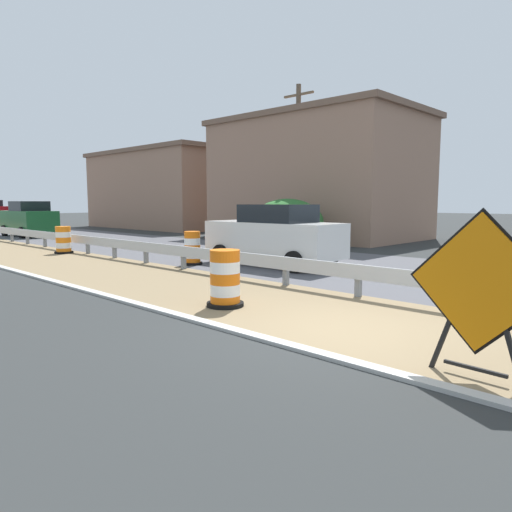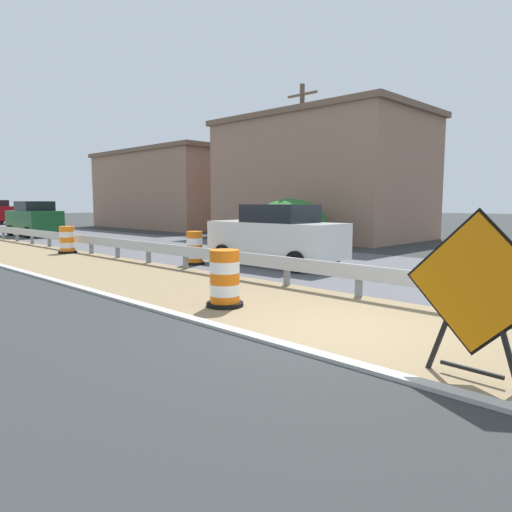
% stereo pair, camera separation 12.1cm
% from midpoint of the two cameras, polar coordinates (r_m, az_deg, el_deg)
% --- Properties ---
extents(ground_plane, '(160.00, 160.00, 0.00)m').
position_cam_midpoint_polar(ground_plane, '(7.72, 10.15, -8.82)').
color(ground_plane, '#2B2D2D').
extents(median_dirt_strip, '(3.85, 120.00, 0.01)m').
position_cam_midpoint_polar(median_dirt_strip, '(8.31, 12.93, -7.75)').
color(median_dirt_strip, '#7F6B4C').
rests_on(median_dirt_strip, ground).
extents(far_lane_asphalt, '(7.44, 120.00, 0.00)m').
position_cam_midpoint_polar(far_lane_asphalt, '(13.39, 25.38, -2.78)').
color(far_lane_asphalt, '#4C4C51').
rests_on(far_lane_asphalt, ground).
extents(curb_near_edge, '(0.20, 120.00, 0.11)m').
position_cam_midpoint_polar(curb_near_edge, '(6.71, 3.89, -11.06)').
color(curb_near_edge, '#ADADA8').
rests_on(curb_near_edge, ground).
extents(warning_sign_diamond, '(0.13, 1.69, 1.98)m').
position_cam_midpoint_polar(warning_sign_diamond, '(5.87, 24.85, -3.65)').
color(warning_sign_diamond, black).
rests_on(warning_sign_diamond, ground).
extents(traffic_barrel_nearest, '(0.73, 0.73, 1.11)m').
position_cam_midpoint_polar(traffic_barrel_nearest, '(9.18, -4.15, -3.03)').
color(traffic_barrel_nearest, orange).
rests_on(traffic_barrel_nearest, ground).
extents(traffic_barrel_close, '(0.65, 0.65, 1.09)m').
position_cam_midpoint_polar(traffic_barrel_close, '(15.40, -7.95, 0.78)').
color(traffic_barrel_close, orange).
rests_on(traffic_barrel_close, ground).
extents(traffic_barrel_mid, '(0.71, 0.71, 1.07)m').
position_cam_midpoint_polar(traffic_barrel_mid, '(20.11, -22.49, 1.67)').
color(traffic_barrel_mid, orange).
rests_on(traffic_barrel_mid, ground).
extents(car_lead_near_lane, '(2.06, 4.64, 1.95)m').
position_cam_midpoint_polar(car_lead_near_lane, '(15.04, 1.98, 2.56)').
color(car_lead_near_lane, silver).
rests_on(car_lead_near_lane, ground).
extents(car_lead_far_lane, '(2.09, 4.27, 2.07)m').
position_cam_midpoint_polar(car_lead_far_lane, '(30.90, -25.93, 4.08)').
color(car_lead_far_lane, '#195128').
rests_on(car_lead_far_lane, ground).
extents(roadside_shop_near, '(7.35, 11.47, 6.75)m').
position_cam_midpoint_polar(roadside_shop_near, '(27.24, 7.33, 9.40)').
color(roadside_shop_near, '#93705B').
rests_on(roadside_shop_near, ground).
extents(roadside_shop_far, '(7.41, 13.31, 5.96)m').
position_cam_midpoint_polar(roadside_shop_far, '(38.22, -10.67, 7.92)').
color(roadside_shop_far, '#93705B').
rests_on(roadside_shop_far, ground).
extents(utility_pole_near, '(0.24, 1.80, 7.80)m').
position_cam_midpoint_polar(utility_pole_near, '(24.13, 4.96, 11.38)').
color(utility_pole_near, brown).
rests_on(utility_pole_near, ground).
extents(bush_roadside, '(3.25, 3.25, 2.17)m').
position_cam_midpoint_polar(bush_roadside, '(21.03, 3.64, 4.00)').
color(bush_roadside, '#286028').
rests_on(bush_roadside, ground).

